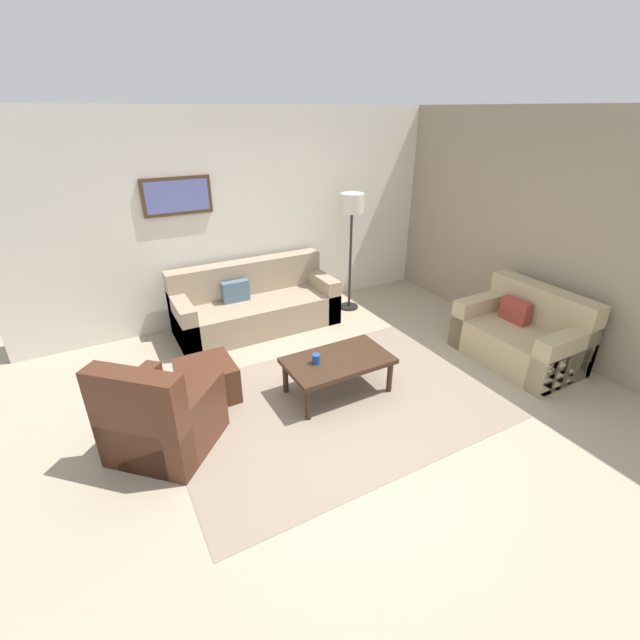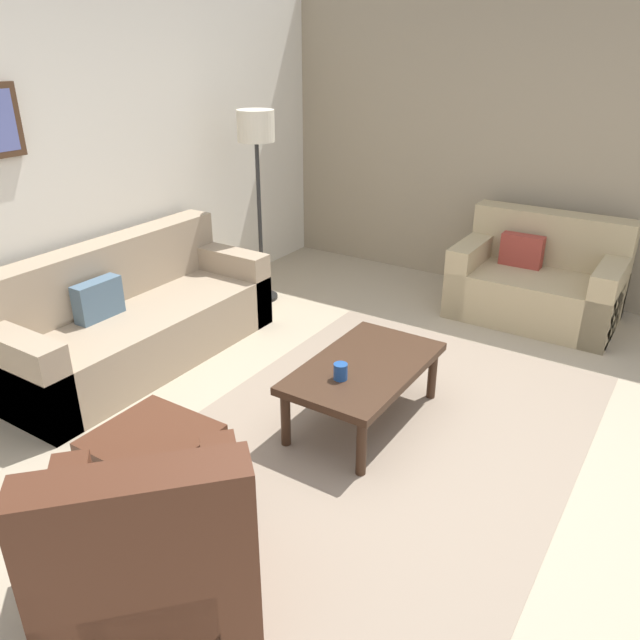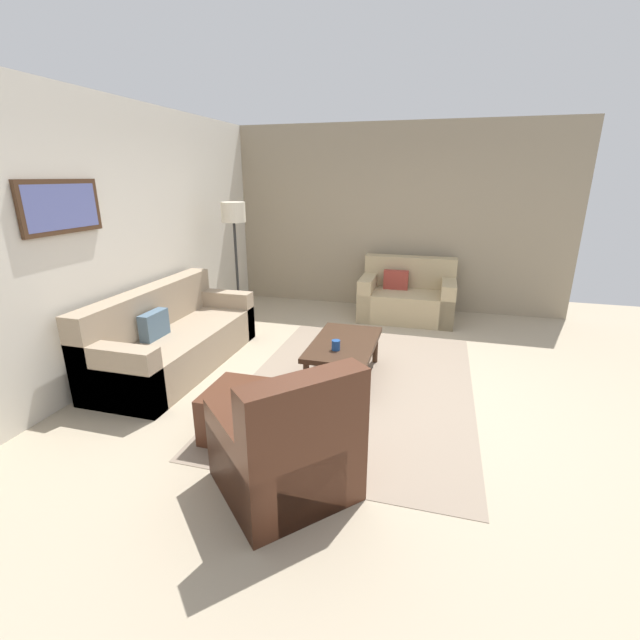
# 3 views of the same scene
# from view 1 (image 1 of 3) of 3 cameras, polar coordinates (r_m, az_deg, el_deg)

# --- Properties ---
(ground_plane) EXTENTS (8.00, 8.00, 0.00)m
(ground_plane) POSITION_cam_1_polar(r_m,az_deg,el_deg) (4.59, 1.90, -10.91)
(ground_plane) COLOR tan
(rear_partition) EXTENTS (6.00, 0.12, 2.80)m
(rear_partition) POSITION_cam_1_polar(r_m,az_deg,el_deg) (6.20, -10.51, 12.95)
(rear_partition) COLOR silver
(rear_partition) RESTS_ON ground_plane
(stone_feature_panel) EXTENTS (0.12, 5.20, 2.80)m
(stone_feature_panel) POSITION_cam_1_polar(r_m,az_deg,el_deg) (5.97, 28.18, 9.86)
(stone_feature_panel) COLOR gray
(stone_feature_panel) RESTS_ON ground_plane
(area_rug) EXTENTS (3.21, 2.26, 0.01)m
(area_rug) POSITION_cam_1_polar(r_m,az_deg,el_deg) (4.58, 1.90, -10.87)
(area_rug) COLOR gray
(area_rug) RESTS_ON ground_plane
(couch_main) EXTENTS (2.17, 0.87, 0.88)m
(couch_main) POSITION_cam_1_polar(r_m,az_deg,el_deg) (6.09, -8.63, 1.89)
(couch_main) COLOR gray
(couch_main) RESTS_ON ground_plane
(couch_loveseat) EXTENTS (0.87, 1.36, 0.88)m
(couch_loveseat) POSITION_cam_1_polar(r_m,az_deg,el_deg) (5.75, 25.08, -1.89)
(couch_loveseat) COLOR tan
(couch_loveseat) RESTS_ON ground_plane
(armchair_leather) EXTENTS (1.13, 1.13, 0.95)m
(armchair_leather) POSITION_cam_1_polar(r_m,az_deg,el_deg) (4.11, -20.22, -12.49)
(armchair_leather) COLOR #4C2819
(armchair_leather) RESTS_ON ground_plane
(ottoman) EXTENTS (0.56, 0.56, 0.40)m
(ottoman) POSITION_cam_1_polar(r_m,az_deg,el_deg) (4.72, -14.57, -7.71)
(ottoman) COLOR #4C2819
(ottoman) RESTS_ON ground_plane
(coffee_table) EXTENTS (1.10, 0.64, 0.41)m
(coffee_table) POSITION_cam_1_polar(r_m,az_deg,el_deg) (4.57, 2.37, -5.62)
(coffee_table) COLOR #382316
(coffee_table) RESTS_ON ground_plane
(cup) EXTENTS (0.08, 0.08, 0.10)m
(cup) POSITION_cam_1_polar(r_m,az_deg,el_deg) (4.44, -0.49, -5.12)
(cup) COLOR #1E478C
(cup) RESTS_ON coffee_table
(lamp_standing) EXTENTS (0.32, 0.32, 1.71)m
(lamp_standing) POSITION_cam_1_polar(r_m,az_deg,el_deg) (6.25, 4.18, 13.50)
(lamp_standing) COLOR black
(lamp_standing) RESTS_ON ground_plane
(framed_artwork) EXTENTS (0.84, 0.04, 0.46)m
(framed_artwork) POSITION_cam_1_polar(r_m,az_deg,el_deg) (5.84, -18.19, 15.16)
(framed_artwork) COLOR #472D1C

